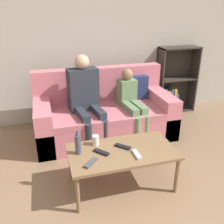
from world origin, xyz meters
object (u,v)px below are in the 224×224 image
object	(u,v)px
tv_remote_2	(123,147)
bottle	(78,144)
couch	(105,115)
tv_remote_1	(91,163)
bookshelf	(173,86)
person_child	(131,100)
tv_remote_3	(137,154)
person_adult	(85,94)
cup_near	(96,140)
coffee_table	(122,154)
tv_remote_0	(101,152)

from	to	relation	value
tv_remote_2	bottle	distance (m)	0.47
couch	tv_remote_1	world-z (taller)	couch
couch	bookshelf	distance (m)	1.51
person_child	bottle	bearing A→B (deg)	-139.11
couch	tv_remote_3	distance (m)	1.31
person_adult	tv_remote_3	bearing A→B (deg)	-85.64
cup_near	coffee_table	bearing A→B (deg)	-38.64
person_child	bottle	distance (m)	1.33
bookshelf	tv_remote_2	size ratio (longest dim) A/B	7.40
bookshelf	tv_remote_1	xyz separation A→B (m)	(-1.86, -1.88, -0.01)
bottle	tv_remote_1	bearing A→B (deg)	-67.36
person_adult	cup_near	xyz separation A→B (m)	(-0.06, -0.91, -0.20)
coffee_table	person_child	distance (m)	1.15
bottle	person_child	bearing A→B (deg)	47.12
person_child	tv_remote_3	size ratio (longest dim) A/B	5.72
coffee_table	cup_near	world-z (taller)	cup_near
tv_remote_1	bottle	world-z (taller)	bottle
tv_remote_3	bookshelf	bearing A→B (deg)	53.04
coffee_table	tv_remote_1	size ratio (longest dim) A/B	7.06
coffee_table	tv_remote_2	world-z (taller)	tv_remote_2
cup_near	bottle	bearing A→B (deg)	-149.06
tv_remote_0	bottle	distance (m)	0.25
person_child	tv_remote_2	bearing A→B (deg)	-120.47
couch	tv_remote_1	size ratio (longest dim) A/B	12.55
couch	bottle	bearing A→B (deg)	-116.34
couch	coffee_table	size ratio (longest dim) A/B	1.78
couch	tv_remote_1	distance (m)	1.41
coffee_table	cup_near	xyz separation A→B (m)	(-0.23, 0.19, 0.09)
person_child	tv_remote_1	size ratio (longest dim) A/B	6.29
cup_near	tv_remote_0	size ratio (longest dim) A/B	0.66
coffee_table	tv_remote_2	distance (m)	0.08
person_child	bottle	xyz separation A→B (m)	(-0.90, -0.97, -0.00)
person_adult	bottle	distance (m)	1.07
tv_remote_3	couch	bearing A→B (deg)	89.77
person_child	cup_near	size ratio (longest dim) A/B	9.19
bookshelf	person_child	size ratio (longest dim) A/B	1.18
coffee_table	tv_remote_0	distance (m)	0.22
tv_remote_0	tv_remote_1	world-z (taller)	same
coffee_table	tv_remote_2	xyz separation A→B (m)	(0.02, 0.05, 0.05)
coffee_table	person_adult	xyz separation A→B (m)	(-0.17, 1.09, 0.29)
tv_remote_0	bottle	xyz separation A→B (m)	(-0.22, 0.06, 0.10)
tv_remote_2	tv_remote_3	xyz separation A→B (m)	(0.09, -0.18, 0.00)
bookshelf	cup_near	size ratio (longest dim) A/B	10.80
coffee_table	tv_remote_2	bearing A→B (deg)	65.18
couch	bottle	xyz separation A→B (m)	(-0.55, -1.11, 0.24)
bookshelf	coffee_table	world-z (taller)	bookshelf
couch	tv_remote_2	bearing A→B (deg)	-94.69
couch	bookshelf	bearing A→B (deg)	21.84
couch	person_child	world-z (taller)	person_child
person_child	cup_near	world-z (taller)	person_child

